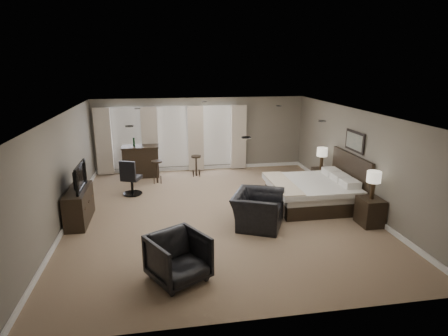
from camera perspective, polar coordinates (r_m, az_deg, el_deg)
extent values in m
cube|color=#866E55|center=(9.82, -0.77, -6.87)|extent=(7.60, 8.60, 0.04)
cube|color=silver|center=(9.14, -0.83, 8.35)|extent=(7.60, 8.60, 0.04)
cube|color=#6D675B|center=(13.51, -3.57, 5.15)|extent=(7.50, 0.04, 2.60)
cube|color=#6D675B|center=(5.50, 6.13, -11.13)|extent=(7.50, 0.04, 2.60)
cube|color=#6D675B|center=(9.59, -23.52, -0.55)|extent=(0.04, 8.50, 2.60)
cube|color=#6D675B|center=(10.62, 19.64, 1.33)|extent=(0.04, 8.50, 2.60)
cube|color=silver|center=(13.45, -14.65, 4.40)|extent=(1.15, 0.04, 2.05)
cube|color=silver|center=(13.40, -7.81, 4.73)|extent=(1.15, 0.04, 2.05)
cube|color=silver|center=(13.54, -1.00, 4.99)|extent=(1.15, 0.04, 2.05)
cube|color=#BDAF9D|center=(13.43, -17.86, 3.84)|extent=(0.55, 0.12, 2.30)
cube|color=#BDAF9D|center=(13.29, -11.23, 4.18)|extent=(0.55, 0.12, 2.30)
cube|color=#BDAF9D|center=(13.34, -4.33, 4.48)|extent=(0.55, 0.12, 2.30)
cube|color=#BDAF9D|center=(13.56, 2.22, 4.70)|extent=(0.55, 0.12, 2.30)
cube|color=silver|center=(10.39, 13.31, -1.92)|extent=(2.20, 2.10, 1.40)
cube|color=black|center=(9.69, 21.36, -6.21)|extent=(0.50, 0.61, 0.67)
cube|color=black|center=(12.12, 14.47, -1.46)|extent=(0.44, 0.54, 0.59)
cube|color=beige|center=(9.47, 21.76, -2.43)|extent=(0.33, 0.33, 0.67)
cube|color=beige|center=(11.96, 14.67, 1.44)|extent=(0.32, 0.32, 0.67)
cube|color=slate|center=(10.62, 19.26, 3.86)|extent=(0.04, 0.96, 0.56)
cube|color=black|center=(9.82, -21.21, -5.37)|extent=(0.47, 1.44, 0.84)
imported|color=black|center=(9.66, -21.50, -2.65)|extent=(0.63, 1.10, 0.14)
imported|color=black|center=(8.95, 5.17, -5.47)|extent=(1.27, 1.48, 1.10)
imported|color=black|center=(6.86, -6.98, -13.14)|extent=(1.23, 1.21, 0.95)
cube|color=black|center=(13.08, -12.52, 1.02)|extent=(1.23, 0.64, 1.08)
cube|color=black|center=(12.31, -10.15, -0.57)|extent=(0.39, 0.39, 0.74)
cube|color=black|center=(12.90, -4.25, 0.34)|extent=(0.41, 0.41, 0.72)
cube|color=black|center=(11.32, -13.91, -1.34)|extent=(0.71, 0.71, 1.08)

